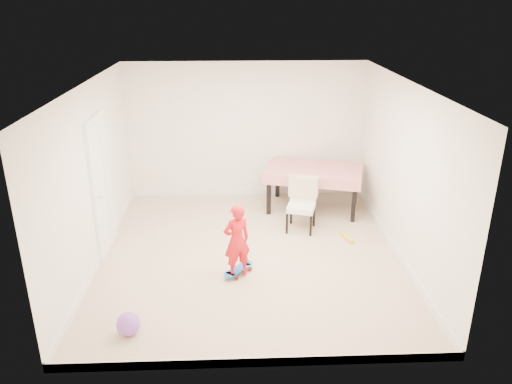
{
  "coord_description": "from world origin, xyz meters",
  "views": [
    {
      "loc": [
        -0.19,
        -6.77,
        3.71
      ],
      "look_at": [
        0.1,
        0.2,
        0.95
      ],
      "focal_mm": 35.0,
      "sensor_mm": 36.0,
      "label": 1
    }
  ],
  "objects_px": {
    "dining_table": "(314,188)",
    "child": "(237,243)",
    "skateboard": "(239,271)",
    "balloon": "(128,324)",
    "dining_chair": "(301,205)"
  },
  "relations": [
    {
      "from": "balloon",
      "to": "child",
      "type": "bearing_deg",
      "value": 43.97
    },
    {
      "from": "dining_table",
      "to": "balloon",
      "type": "bearing_deg",
      "value": -111.53
    },
    {
      "from": "skateboard",
      "to": "balloon",
      "type": "height_order",
      "value": "balloon"
    },
    {
      "from": "dining_chair",
      "to": "skateboard",
      "type": "relative_size",
      "value": 1.6
    },
    {
      "from": "skateboard",
      "to": "child",
      "type": "relative_size",
      "value": 0.53
    },
    {
      "from": "skateboard",
      "to": "dining_chair",
      "type": "bearing_deg",
      "value": 2.44
    },
    {
      "from": "dining_table",
      "to": "dining_chair",
      "type": "height_order",
      "value": "dining_chair"
    },
    {
      "from": "dining_chair",
      "to": "balloon",
      "type": "relative_size",
      "value": 3.22
    },
    {
      "from": "dining_table",
      "to": "skateboard",
      "type": "bearing_deg",
      "value": -106.22
    },
    {
      "from": "child",
      "to": "dining_table",
      "type": "bearing_deg",
      "value": -144.84
    },
    {
      "from": "dining_table",
      "to": "dining_chair",
      "type": "xyz_separation_m",
      "value": [
        -0.34,
        -0.91,
        0.05
      ]
    },
    {
      "from": "dining_table",
      "to": "child",
      "type": "height_order",
      "value": "child"
    },
    {
      "from": "child",
      "to": "dining_chair",
      "type": "bearing_deg",
      "value": -150.13
    },
    {
      "from": "child",
      "to": "balloon",
      "type": "distance_m",
      "value": 1.82
    },
    {
      "from": "dining_table",
      "to": "child",
      "type": "distance_m",
      "value": 2.78
    }
  ]
}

